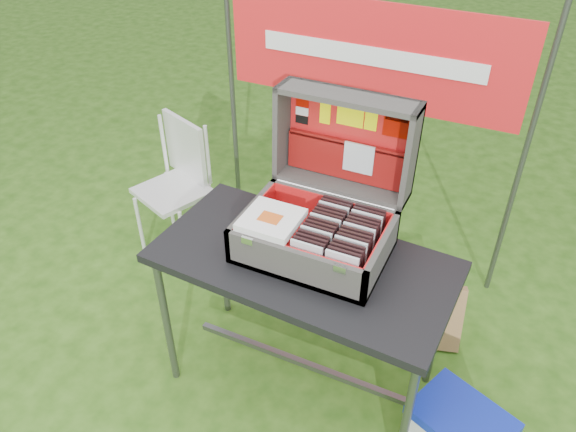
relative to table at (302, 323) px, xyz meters
The scene contains 92 objects.
ground 0.41m from the table, behind, with size 80.00×80.00×0.00m, color #264E10.
table is the anchor object (origin of this frame).
table_top 0.38m from the table, ahead, with size 1.27×0.64×0.04m, color black.
table_leg_fl 0.63m from the table, 155.87° to the right, with size 0.04×0.04×0.76m, color #59595B.
table_leg_fr 0.63m from the table, 24.13° to the right, with size 0.04×0.04×0.76m, color #59595B.
table_leg_bl 0.63m from the table, 155.87° to the left, with size 0.04×0.04×0.76m, color #59595B.
table_leg_br 0.63m from the table, 24.13° to the left, with size 0.04×0.04×0.76m, color #59595B.
table_brace 0.28m from the table, ahead, with size 1.12×0.03×0.03m, color #59595B.
suitcase 0.71m from the table, 78.63° to the left, with size 0.61×0.60×0.60m, color #5A5752, non-canonical shape.
suitcase_base_bottom 0.41m from the table, 67.64° to the left, with size 0.61×0.44×0.02m, color #5A5752.
suitcase_base_wall_front 0.50m from the table, 81.00° to the right, with size 0.61×0.02×0.16m, color #5A5752.
suitcase_base_wall_back 0.55m from the table, 84.89° to the left, with size 0.61×0.02×0.16m, color #5A5752.
suitcase_base_wall_left 0.55m from the table, 168.01° to the left, with size 0.02×0.44×0.16m, color #5A5752.
suitcase_base_wall_right 0.58m from the table, 10.25° to the left, with size 0.02×0.44×0.16m, color #5A5752.
suitcase_liner_floor 0.43m from the table, 67.64° to the left, with size 0.56×0.39×0.01m, color red.
suitcase_latch_left 0.60m from the table, 137.05° to the right, with size 0.05×0.01×0.03m, color silver.
suitcase_latch_right 0.62m from the table, 36.18° to the right, with size 0.05×0.01×0.03m, color silver.
suitcase_hinge 0.63m from the table, 85.11° to the left, with size 0.02×0.02×0.55m, color silver.
suitcase_lid_back 0.89m from the table, 86.91° to the left, with size 0.61×0.44×0.02m, color #5A5752.
suitcase_lid_rim_far 1.05m from the table, 86.42° to the left, with size 0.61×0.02×0.16m, color #5A5752.
suitcase_lid_rim_near 0.67m from the table, 86.23° to the left, with size 0.61×0.02×0.16m, color #5A5752.
suitcase_lid_rim_left 0.90m from the table, 126.32° to the left, with size 0.02×0.44×0.16m, color #5A5752.
suitcase_lid_rim_right 0.92m from the table, 49.19° to the left, with size 0.02×0.44×0.16m, color #5A5752.
suitcase_lid_liner 0.88m from the table, 86.80° to the left, with size 0.56×0.38×0.01m, color red.
suitcase_liner_wall_front 0.51m from the table, 80.01° to the right, with size 0.56×0.01×0.14m, color red.
suitcase_liner_wall_back 0.55m from the table, 84.58° to the left, with size 0.56×0.01×0.14m, color red.
suitcase_liner_wall_left 0.56m from the table, 167.32° to the left, with size 0.01×0.39×0.14m, color red.
suitcase_liner_wall_right 0.58m from the table, 10.75° to the left, with size 0.01×0.39×0.14m, color red.
suitcase_lid_pocket 0.78m from the table, 86.61° to the left, with size 0.54×0.17×0.03m, color maroon.
suitcase_pocket_edge 0.86m from the table, 86.59° to the left, with size 0.53×0.02×0.02m, color maroon.
suitcase_pocket_cd 0.81m from the table, 76.87° to the left, with size 0.14×0.14×0.01m, color silver.
lid_sticker_cc_a 1.04m from the table, 115.31° to the left, with size 0.06×0.04×0.00m, color #1933B2.
lid_sticker_cc_b 1.01m from the table, 115.40° to the left, with size 0.06×0.04×0.00m, color #9A0B00.
lid_sticker_cc_c 0.97m from the table, 115.50° to the left, with size 0.06×0.04×0.00m, color white.
lid_sticker_cc_d 0.94m from the table, 115.59° to the left, with size 0.06×0.04×0.00m, color black.
lid_card_neon_tall 0.98m from the table, 102.20° to the left, with size 0.05×0.12×0.00m, color #F6FD02.
lid_card_neon_main 0.97m from the table, 86.79° to the left, with size 0.12×0.09×0.00m, color #F6FD02.
lid_card_neon_small 0.98m from the table, 74.54° to the left, with size 0.05×0.09×0.00m, color #F6FD02.
lid_sticker_band 1.00m from the table, 61.81° to the left, with size 0.11×0.11×0.00m, color #9A0B00.
lid_sticker_band_bar 1.03m from the table, 61.89° to the left, with size 0.10×0.02×0.00m, color black.
cd_left_0 0.52m from the table, 61.10° to the right, with size 0.14×0.01×0.16m, color silver.
cd_left_1 0.52m from the table, 54.90° to the right, with size 0.14×0.01×0.16m, color black.
cd_left_2 0.51m from the table, 45.96° to the right, with size 0.14×0.01×0.16m, color black.
cd_left_3 0.51m from the table, 32.84° to the right, with size 0.14×0.01×0.16m, color black.
cd_left_4 0.51m from the table, 14.41° to the right, with size 0.14×0.01×0.16m, color silver.
cd_left_5 0.51m from the table, ahead, with size 0.14×0.01×0.16m, color black.
cd_left_6 0.51m from the table, 27.48° to the left, with size 0.14×0.01×0.16m, color black.
cd_left_7 0.51m from the table, 42.26° to the left, with size 0.14×0.01×0.16m, color black.
cd_left_8 0.52m from the table, 52.37° to the left, with size 0.14×0.01×0.16m, color silver.
cd_left_9 0.52m from the table, 59.32° to the left, with size 0.14×0.01×0.16m, color black.
cd_left_10 0.53m from the table, 64.26° to the left, with size 0.14×0.01×0.16m, color black.
cd_left_11 0.53m from the table, 67.90° to the left, with size 0.14×0.01×0.16m, color black.
cd_left_12 0.54m from the table, 70.67° to the left, with size 0.14×0.01×0.16m, color silver.
cd_left_13 0.55m from the table, 72.85° to the left, with size 0.14×0.01×0.16m, color black.
cd_left_14 0.56m from the table, 74.59° to the left, with size 0.14×0.01×0.16m, color black.
cd_right_0 0.56m from the table, 28.15° to the right, with size 0.14×0.01×0.16m, color silver.
cd_right_1 0.55m from the table, 22.80° to the right, with size 0.14×0.01×0.16m, color black.
cd_right_2 0.55m from the table, 16.99° to the right, with size 0.14×0.01×0.16m, color black.
cd_right_3 0.55m from the table, 10.80° to the right, with size 0.14×0.01×0.16m, color black.
cd_right_4 0.55m from the table, ahead, with size 0.14×0.01×0.16m, color silver.
cd_right_5 0.55m from the table, ahead, with size 0.14×0.01×0.16m, color black.
cd_right_6 0.55m from the table, ahead, with size 0.14×0.01×0.16m, color black.
cd_right_7 0.55m from the table, 15.03° to the left, with size 0.14×0.01×0.16m, color black.
cd_right_8 0.55m from the table, 20.97° to the left, with size 0.14×0.01×0.16m, color silver.
cd_right_9 0.56m from the table, 26.48° to the left, with size 0.14×0.01×0.16m, color black.
cd_right_10 0.56m from the table, 31.51° to the left, with size 0.14×0.01×0.16m, color black.
cd_right_11 0.57m from the table, 36.04° to the left, with size 0.14×0.01×0.16m, color black.
cd_right_12 0.58m from the table, 40.12° to the left, with size 0.14×0.01×0.16m, color silver.
cd_right_13 0.58m from the table, 43.75° to the left, with size 0.14×0.01×0.16m, color black.
cd_right_14 0.59m from the table, 46.99° to the left, with size 0.14×0.01×0.16m, color black.
songbook_0 0.58m from the table, 169.69° to the right, with size 0.23×0.23×0.01m, color white.
songbook_1 0.59m from the table, 169.69° to the right, with size 0.23×0.23×0.01m, color white.
songbook_2 0.59m from the table, 169.69° to the right, with size 0.23×0.23×0.01m, color white.
songbook_3 0.60m from the table, 169.69° to the right, with size 0.23×0.23×0.01m, color white.
songbook_4 0.60m from the table, 169.69° to the right, with size 0.23×0.23×0.01m, color white.
songbook_5 0.61m from the table, 169.69° to the right, with size 0.23×0.23×0.01m, color white.
songbook_graphic 0.61m from the table, 165.63° to the right, with size 0.09×0.07×0.00m, color #D85919.
cooler_lid 0.80m from the table, ahead, with size 0.38×0.29×0.05m, color #1125A5.
chair 1.31m from the table, 151.60° to the left, with size 0.38×0.42×0.84m, color silver, non-canonical shape.
chair_seat 1.31m from the table, 151.60° to the left, with size 0.38×0.38×0.03m, color silver.
chair_backrest 1.42m from the table, 145.10° to the left, with size 0.38×0.03×0.40m, color silver.
chair_leg_fl 1.40m from the table, 160.66° to the left, with size 0.02×0.02×0.43m, color silver.
chair_leg_fr 1.11m from the table, 155.03° to the left, with size 0.02×0.02×0.43m, color silver.
chair_leg_bl 1.54m from the table, 149.15° to the left, with size 0.02×0.02×0.43m, color silver.
chair_leg_br 1.28m from the table, 141.60° to the left, with size 0.02×0.02×0.43m, color silver.
chair_upright_left 1.56m from the table, 148.54° to the left, with size 0.02×0.02×0.40m, color silver.
chair_upright_right 1.30m from the table, 140.93° to the left, with size 0.02×0.02×0.40m, color silver.
cardboard_box 0.75m from the table, 45.73° to the left, with size 0.34×0.05×0.36m, color #9E6F3A.
banner_post_left 1.52m from the table, 131.47° to the left, with size 0.03×0.03×1.70m, color #59595B.
banner_post_right 1.39m from the table, 55.69° to the left, with size 0.03×0.03×1.70m, color #59595B.
banner 1.41m from the table, 95.80° to the left, with size 1.60×0.01×0.55m, color red.
banner_text 1.40m from the table, 95.87° to the left, with size 1.20×0.00×0.10m, color white.
Camera 1 is at (0.82, -1.64, 2.35)m, focal length 35.00 mm.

